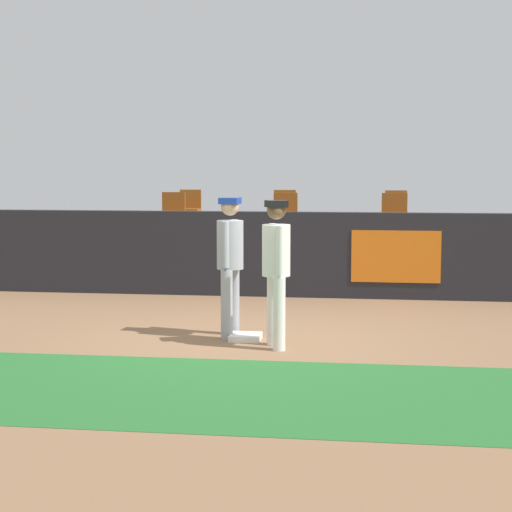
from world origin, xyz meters
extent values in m
plane|color=#846042|center=(0.00, 0.00, 0.00)|extent=(60.00, 60.00, 0.00)
cube|color=#26662B|center=(0.00, -2.49, 0.00)|extent=(18.00, 2.80, 0.01)
cube|color=white|center=(0.12, 0.06, 0.04)|extent=(0.40, 0.40, 0.08)
cylinder|color=white|center=(0.51, -0.19, 0.45)|extent=(0.15, 0.15, 0.90)
cylinder|color=white|center=(0.62, -0.50, 0.45)|extent=(0.15, 0.15, 0.90)
cylinder|color=white|center=(0.57, -0.34, 1.22)|extent=(0.45, 0.45, 0.64)
sphere|color=brown|center=(0.57, -0.34, 1.72)|extent=(0.24, 0.24, 0.24)
cube|color=black|center=(0.57, -0.34, 1.80)|extent=(0.32, 0.32, 0.08)
cylinder|color=white|center=(0.49, -0.14, 1.24)|extent=(0.09, 0.09, 0.60)
cylinder|color=white|center=(0.64, -0.54, 1.24)|extent=(0.09, 0.09, 0.60)
ellipsoid|color=brown|center=(0.59, -0.11, 0.99)|extent=(0.18, 0.23, 0.28)
cylinder|color=#9EA3AD|center=(-0.09, 0.42, 0.45)|extent=(0.16, 0.16, 0.91)
cylinder|color=#9EA3AD|center=(-0.13, 0.09, 0.45)|extent=(0.16, 0.16, 0.91)
cylinder|color=#9EA3AD|center=(-0.11, 0.25, 1.23)|extent=(0.39, 0.39, 0.64)
sphere|color=tan|center=(-0.11, 0.25, 1.73)|extent=(0.24, 0.24, 0.24)
cube|color=#193899|center=(-0.11, 0.25, 1.81)|extent=(0.28, 0.28, 0.08)
cylinder|color=#9EA3AD|center=(-0.09, 0.46, 1.25)|extent=(0.09, 0.09, 0.60)
cylinder|color=#9EA3AD|center=(-0.14, 0.04, 1.25)|extent=(0.09, 0.09, 0.60)
cube|color=black|center=(0.00, 3.89, 0.74)|extent=(18.00, 0.24, 1.48)
cube|color=orange|center=(2.14, 3.76, 0.74)|extent=(1.50, 0.02, 0.89)
cube|color=#59595E|center=(0.00, 6.46, 0.46)|extent=(18.00, 4.80, 0.92)
cylinder|color=#4C4C51|center=(2.21, 7.06, 1.12)|extent=(0.08, 0.08, 0.40)
cube|color=#8C4714|center=(2.21, 7.06, 1.32)|extent=(0.45, 0.44, 0.08)
cube|color=#8C4714|center=(2.21, 7.25, 1.56)|extent=(0.45, 0.06, 0.40)
cylinder|color=#4C4C51|center=(-0.12, 7.06, 1.12)|extent=(0.08, 0.08, 0.40)
cube|color=#8C4714|center=(-0.12, 7.06, 1.32)|extent=(0.47, 0.44, 0.08)
cube|color=#8C4714|center=(-0.12, 7.25, 1.56)|extent=(0.47, 0.06, 0.40)
cylinder|color=#4C4C51|center=(0.08, 5.26, 1.12)|extent=(0.08, 0.08, 0.40)
cube|color=#8C4714|center=(0.08, 5.26, 1.32)|extent=(0.46, 0.44, 0.08)
cube|color=#8C4714|center=(0.08, 5.45, 1.56)|extent=(0.46, 0.06, 0.40)
cylinder|color=#4C4C51|center=(-2.16, 7.06, 1.12)|extent=(0.08, 0.08, 0.40)
cube|color=#8C4714|center=(-2.16, 7.06, 1.32)|extent=(0.46, 0.44, 0.08)
cube|color=#8C4714|center=(-2.16, 7.25, 1.56)|extent=(0.46, 0.06, 0.40)
cylinder|color=#4C4C51|center=(2.14, 5.26, 1.12)|extent=(0.08, 0.08, 0.40)
cube|color=#8C4714|center=(2.14, 5.26, 1.32)|extent=(0.48, 0.44, 0.08)
cube|color=#8C4714|center=(2.14, 5.45, 1.56)|extent=(0.48, 0.06, 0.40)
cylinder|color=#4C4C51|center=(-2.11, 5.26, 1.12)|extent=(0.08, 0.08, 0.40)
cube|color=#8C4714|center=(-2.11, 5.26, 1.32)|extent=(0.45, 0.44, 0.08)
cube|color=#8C4714|center=(-2.11, 5.45, 1.56)|extent=(0.45, 0.06, 0.40)
camera|label=1|loc=(1.75, -10.73, 2.25)|focal=59.67mm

